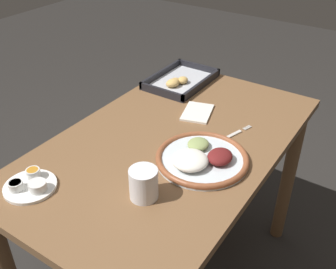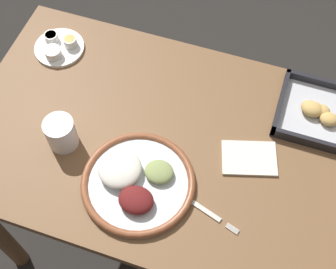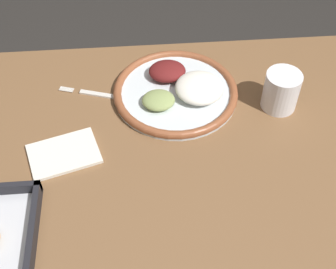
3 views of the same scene
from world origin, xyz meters
name	(u,v)px [view 3 (image 3 of 3)]	position (x,y,z in m)	size (l,w,h in m)	color
dining_table	(163,178)	(0.00, 0.00, 0.63)	(1.17, 0.70, 0.76)	brown
dinner_plate	(178,90)	(-0.05, -0.15, 0.78)	(0.30, 0.30, 0.05)	silver
fork	(102,95)	(0.13, -0.16, 0.77)	(0.19, 0.07, 0.00)	silver
drinking_cup	(281,91)	(-0.28, -0.10, 0.81)	(0.08, 0.08, 0.09)	white
napkin	(64,154)	(0.21, 0.01, 0.77)	(0.17, 0.14, 0.01)	silver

